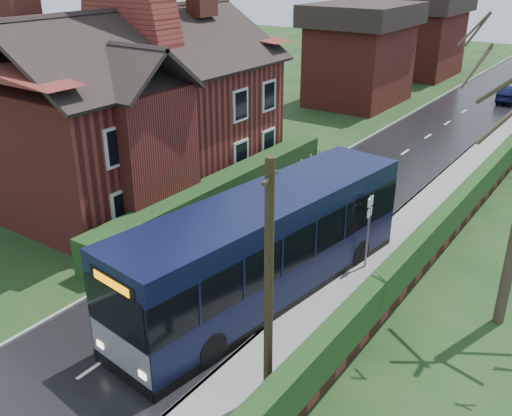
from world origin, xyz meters
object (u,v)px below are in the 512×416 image
Objects in this scene: brick_house at (137,104)px; car_silver at (182,233)px; bus at (266,248)px; car_green at (216,235)px; telegraph_pole at (269,288)px; bus_stop_sign at (369,222)px.

brick_house is 7.93m from car_silver.
bus is 4.90m from car_silver.
telegraph_pole is at bearing -56.04° from car_green.
car_silver is 9.57m from telegraph_pole.
telegraph_pole is at bearing -33.35° from brick_house.
bus_stop_sign is at bearing -4.90° from brick_house.
car_silver reaches higher than car_green.
brick_house reaches higher than telegraph_pole.
bus_stop_sign is at bearing 23.89° from car_silver.
car_silver is 1.38m from car_green.
car_silver is at bearing 176.31° from bus.
bus is at bearing -126.92° from bus_stop_sign.
telegraph_pole is (0.80, -7.82, 1.47)m from bus_stop_sign.
bus_stop_sign reaches higher than car_green.
car_green is 1.54× the size of bus_stop_sign.
car_green is (1.20, 0.68, -0.05)m from car_silver.
telegraph_pole reaches higher than bus.
bus is at bearing -8.54° from car_silver.
car_silver is at bearing -164.23° from car_green.
bus is at bearing -23.77° from brick_house.
car_green is (7.13, -3.10, -3.70)m from brick_house.
bus is 2.68× the size of car_green.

